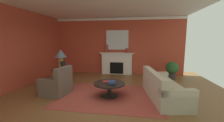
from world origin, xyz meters
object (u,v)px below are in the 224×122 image
(fireplace, at_px, (117,64))
(side_table, at_px, (62,76))
(sofa, at_px, (163,89))
(armchair_near_window, at_px, (57,85))
(vase_mantel_right, at_px, (127,50))
(vase_on_side_table, at_px, (63,65))
(potted_plant, at_px, (172,69))
(coffee_table, at_px, (109,86))
(mantel_mirror, at_px, (117,40))
(table_lamp, at_px, (61,55))
(vase_mantel_left, at_px, (107,49))

(fireplace, xyz_separation_m, side_table, (-1.91, -2.37, -0.15))
(sofa, distance_m, armchair_near_window, 3.43)
(vase_mantel_right, bearing_deg, vase_on_side_table, -133.48)
(sofa, xyz_separation_m, potted_plant, (0.83, 2.34, 0.19))
(coffee_table, bearing_deg, mantel_mirror, 92.39)
(coffee_table, height_order, side_table, side_table)
(mantel_mirror, distance_m, side_table, 3.44)
(mantel_mirror, xyz_separation_m, vase_mantel_right, (0.55, -0.17, -0.54))
(vase_mantel_right, xyz_separation_m, vase_on_side_table, (-2.31, -2.44, -0.42))
(armchair_near_window, relative_size, table_lamp, 1.27)
(fireplace, distance_m, vase_mantel_left, 0.99)
(vase_mantel_left, distance_m, potted_plant, 3.37)
(table_lamp, relative_size, vase_mantel_right, 3.19)
(vase_mantel_right, distance_m, vase_on_side_table, 3.38)
(side_table, bearing_deg, mantel_mirror, 52.47)
(vase_mantel_right, relative_size, vase_on_side_table, 0.75)
(vase_on_side_table, bearing_deg, vase_mantel_right, 46.52)
(mantel_mirror, bearing_deg, sofa, -60.18)
(table_lamp, bearing_deg, fireplace, 51.08)
(table_lamp, relative_size, vase_on_side_table, 2.40)
(coffee_table, bearing_deg, sofa, 3.89)
(potted_plant, bearing_deg, mantel_mirror, 162.88)
(coffee_table, xyz_separation_m, vase_mantel_right, (0.41, 3.09, 0.94))
(sofa, height_order, table_lamp, table_lamp)
(sofa, height_order, side_table, sofa)
(coffee_table, xyz_separation_m, side_table, (-2.05, 0.78, 0.06))
(mantel_mirror, distance_m, coffee_table, 3.59)
(sofa, xyz_separation_m, vase_on_side_table, (-3.57, 0.54, 0.56))
(sofa, bearing_deg, mantel_mirror, 119.82)
(fireplace, relative_size, sofa, 0.81)
(coffee_table, bearing_deg, vase_mantel_right, 82.38)
(fireplace, height_order, vase_mantel_left, vase_mantel_left)
(armchair_near_window, bearing_deg, vase_mantel_left, 71.42)
(coffee_table, height_order, vase_mantel_right, vase_mantel_right)
(vase_mantel_right, bearing_deg, fireplace, 174.87)
(side_table, bearing_deg, potted_plant, 20.20)
(side_table, bearing_deg, coffee_table, -20.79)
(fireplace, bearing_deg, side_table, -128.92)
(coffee_table, relative_size, table_lamp, 1.33)
(vase_on_side_table, xyz_separation_m, potted_plant, (4.40, 1.79, -0.36))
(table_lamp, bearing_deg, vase_on_side_table, -38.66)
(mantel_mirror, bearing_deg, coffee_table, -87.61)
(fireplace, distance_m, armchair_near_window, 3.63)
(vase_mantel_right, bearing_deg, vase_mantel_left, 180.00)
(vase_mantel_right, bearing_deg, armchair_near_window, -124.27)
(armchair_near_window, xyz_separation_m, coffee_table, (1.76, 0.09, 0.03))
(fireplace, relative_size, armchair_near_window, 1.89)
(coffee_table, xyz_separation_m, potted_plant, (2.50, 2.45, 0.16))
(fireplace, distance_m, table_lamp, 3.11)
(vase_on_side_table, bearing_deg, coffee_table, -19.10)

